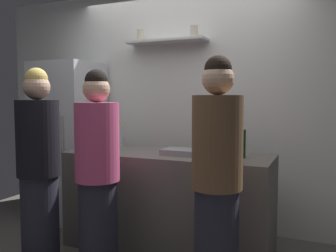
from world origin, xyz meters
name	(u,v)px	position (x,y,z in m)	size (l,w,h in m)	color
back_wall_assembly	(186,106)	(0.00, 1.25, 1.30)	(4.80, 0.32, 2.60)	white
refrigerator	(69,141)	(-1.29, 0.85, 0.90)	(0.66, 0.67, 1.80)	silver
counter	(168,201)	(0.10, 0.51, 0.45)	(1.88, 0.68, 0.89)	#66605B
baking_pan	(182,152)	(0.24, 0.48, 0.92)	(0.34, 0.24, 0.05)	gray
utensil_holder	(198,146)	(0.31, 0.74, 0.94)	(0.09, 0.09, 0.22)	#B2B2B7
wine_bottle_green_glass	(241,142)	(0.76, 0.52, 1.02)	(0.08, 0.08, 0.34)	#19471E
wine_bottle_pale_glass	(235,149)	(0.77, 0.25, 1.00)	(0.07, 0.07, 0.29)	#B2BFB2
water_bottle_plastic	(119,136)	(-0.58, 0.78, 1.00)	(0.08, 0.08, 0.25)	silver
person_pink_top	(98,176)	(-0.20, -0.19, 0.79)	(0.34, 0.34, 1.61)	#262633
person_blonde	(39,171)	(-0.71, -0.26, 0.81)	(0.34, 0.34, 1.63)	#262633
person_brown_jacket	(217,183)	(0.75, -0.18, 0.83)	(0.34, 0.34, 1.67)	#262633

